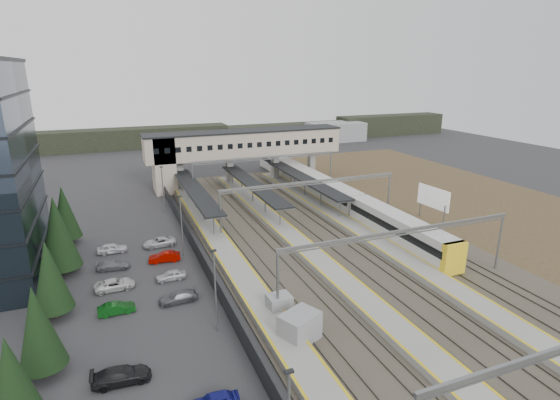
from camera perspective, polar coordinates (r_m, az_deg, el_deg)
name	(u,v)px	position (r m, az deg, el deg)	size (l,w,h in m)	color
ground	(269,278)	(51.06, -1.51, -10.21)	(220.00, 220.00, 0.00)	#2B2B2D
conifer_row	(45,291)	(43.48, -28.40, -10.37)	(4.42, 49.82, 9.50)	black
car_park	(151,330)	(42.71, -16.49, -15.92)	(10.48, 44.64, 1.29)	silver
lampposts	(195,250)	(48.46, -11.04, -6.43)	(0.50, 53.25, 8.07)	slate
fence	(203,262)	(53.42, -10.02, -8.01)	(0.08, 90.00, 2.00)	#26282B
relay_cabin_near	(300,328)	(39.88, 2.57, -16.36)	(4.08, 3.64, 2.80)	gray
relay_cabin_far	(279,305)	(43.84, -0.11, -13.56)	(2.35, 1.99, 2.08)	gray
rail_corridor	(321,248)	(58.51, 5.44, -6.30)	(34.00, 90.00, 0.92)	#3C352D
canopies	(252,184)	(75.78, -3.62, 2.07)	(23.10, 30.00, 3.28)	black
footbridge	(232,147)	(89.18, -6.27, 6.89)	(40.40, 6.40, 11.20)	#BBA893
gantries	(349,210)	(56.10, 8.95, -1.24)	(28.40, 62.28, 7.17)	slate
train	(327,191)	(78.54, 6.12, 1.23)	(3.06, 64.03, 3.86)	silver
billboard	(433,199)	(71.80, 19.37, 0.17)	(0.65, 6.45, 5.58)	slate
scrub_east	(519,218)	(80.52, 28.71, -2.03)	(34.00, 120.00, 0.06)	#41331D
treeline_far	(239,134)	(142.07, -5.42, 8.60)	(170.00, 19.00, 7.00)	black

